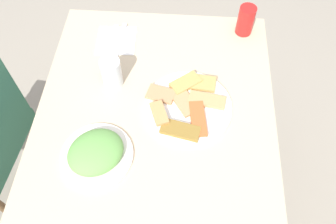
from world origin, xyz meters
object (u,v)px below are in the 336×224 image
object	(u,v)px
soda_can	(246,20)
paper_napkin	(116,40)
salad_plate_greens	(96,153)
fork	(120,40)
spoon	(112,39)
drinking_glass	(112,73)
dining_table	(155,135)
pide_platter	(188,105)

from	to	relation	value
soda_can	paper_napkin	xyz separation A→B (m)	(-0.09, 0.51, -0.06)
salad_plate_greens	paper_napkin	xyz separation A→B (m)	(0.51, 0.02, -0.02)
paper_napkin	fork	xyz separation A→B (m)	(0.00, -0.02, 0.00)
fork	spoon	bearing A→B (deg)	93.52
soda_can	drinking_glass	xyz separation A→B (m)	(-0.30, 0.49, -0.00)
drinking_glass	dining_table	bearing A→B (deg)	-134.56
paper_napkin	spoon	world-z (taller)	spoon
spoon	paper_napkin	bearing A→B (deg)	-83.67
dining_table	soda_can	xyz separation A→B (m)	(0.46, -0.32, 0.14)
paper_napkin	fork	size ratio (longest dim) A/B	0.83
dining_table	spoon	xyz separation A→B (m)	(0.37, 0.21, 0.09)
pide_platter	drinking_glass	bearing A→B (deg)	72.00
fork	soda_can	bearing A→B (deg)	-76.52
dining_table	fork	bearing A→B (deg)	24.52
salad_plate_greens	soda_can	size ratio (longest dim) A/B	1.98
drinking_glass	fork	size ratio (longest dim) A/B	0.62
dining_table	soda_can	distance (m)	0.58
salad_plate_greens	paper_napkin	bearing A→B (deg)	1.83
pide_platter	soda_can	bearing A→B (deg)	-28.74
dining_table	drinking_glass	bearing A→B (deg)	45.44
pide_platter	soda_can	world-z (taller)	soda_can
dining_table	drinking_glass	size ratio (longest dim) A/B	9.45
dining_table	salad_plate_greens	size ratio (longest dim) A/B	4.50
pide_platter	salad_plate_greens	distance (m)	0.35
spoon	drinking_glass	bearing A→B (deg)	-162.69
salad_plate_greens	dining_table	bearing A→B (deg)	-51.83
soda_can	spoon	bearing A→B (deg)	99.30
pide_platter	fork	distance (m)	0.41
paper_napkin	spoon	distance (m)	0.02
pide_platter	soda_can	xyz separation A→B (m)	(0.39, -0.21, 0.05)
pide_platter	salad_plate_greens	world-z (taller)	salad_plate_greens
paper_napkin	pide_platter	bearing A→B (deg)	-135.16
pide_platter	paper_napkin	xyz separation A→B (m)	(0.30, 0.30, -0.01)
pide_platter	drinking_glass	size ratio (longest dim) A/B	2.68
pide_platter	dining_table	bearing A→B (deg)	123.71
salad_plate_greens	paper_napkin	size ratio (longest dim) A/B	1.56
paper_napkin	spoon	bearing A→B (deg)	90.00
dining_table	salad_plate_greens	xyz separation A→B (m)	(-0.14, 0.17, 0.11)
paper_napkin	dining_table	bearing A→B (deg)	-153.24
pide_platter	drinking_glass	xyz separation A→B (m)	(0.09, 0.28, 0.05)
soda_can	paper_napkin	bearing A→B (deg)	99.62
soda_can	fork	xyz separation A→B (m)	(-0.09, 0.49, -0.06)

